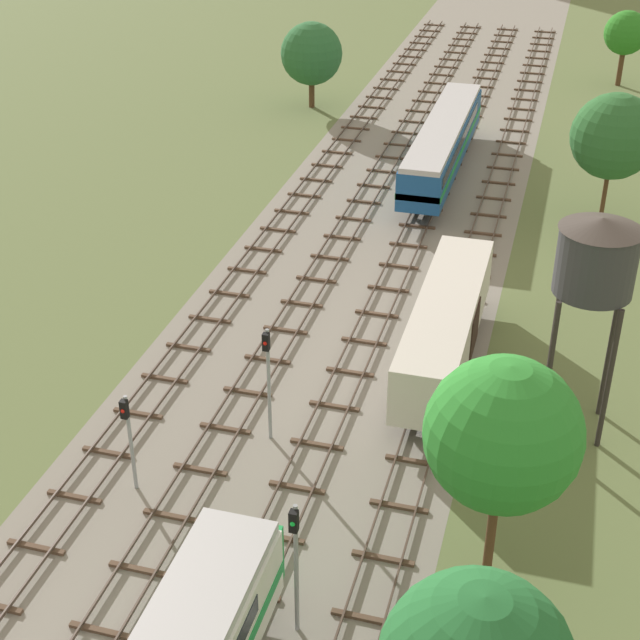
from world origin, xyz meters
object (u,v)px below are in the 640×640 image
freight_boxcar_centre_near (446,324)px  diesel_railcar_centre_left_mid (443,142)px  signal_post_nearest (129,431)px  signal_post_near (268,372)px  water_tower (597,260)px  signal_post_mid (295,555)px

freight_boxcar_centre_near → diesel_railcar_centre_left_mid: diesel_railcar_centre_left_mid is taller
freight_boxcar_centre_near → signal_post_nearest: 16.56m
freight_boxcar_centre_near → signal_post_nearest: signal_post_nearest is taller
freight_boxcar_centre_near → diesel_railcar_centre_left_mid: 26.03m
freight_boxcar_centre_near → signal_post_near: bearing=-129.2°
signal_post_nearest → signal_post_near: signal_post_near is taller
water_tower → signal_post_near: size_ratio=1.82×
signal_post_near → signal_post_mid: (4.29, -10.04, -0.02)m
diesel_railcar_centre_left_mid → water_tower: bearing=-69.8°
freight_boxcar_centre_near → diesel_railcar_centre_left_mid: (-4.29, 25.68, 0.15)m
signal_post_mid → water_tower: bearing=60.0°
water_tower → signal_post_near: bearing=-159.9°
water_tower → signal_post_mid: (-8.49, -14.70, -4.81)m
diesel_railcar_centre_left_mid → signal_post_near: signal_post_near is taller
diesel_railcar_centre_left_mid → signal_post_near: (-2.14, -33.56, 0.95)m
signal_post_mid → signal_post_nearest: bearing=148.2°
freight_boxcar_centre_near → diesel_railcar_centre_left_mid: size_ratio=0.68×
signal_post_mid → diesel_railcar_centre_left_mid: bearing=92.8°
water_tower → freight_boxcar_centre_near: bearing=153.1°
signal_post_near → signal_post_nearest: bearing=-132.2°
diesel_railcar_centre_left_mid → signal_post_mid: size_ratio=3.68×
diesel_railcar_centre_left_mid → signal_post_mid: signal_post_mid is taller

